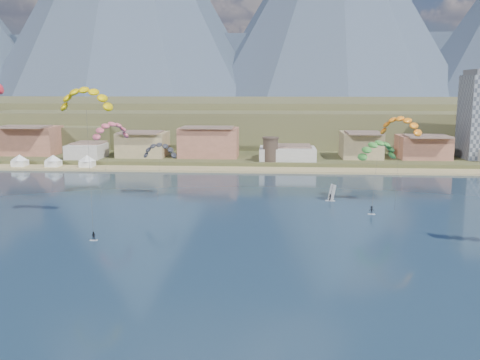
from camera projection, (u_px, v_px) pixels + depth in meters
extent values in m
plane|color=#0D1D31|center=(224.00, 291.00, 73.06)|extent=(2400.00, 2400.00, 0.00)
cube|color=tan|center=(255.00, 170.00, 177.09)|extent=(2200.00, 12.00, 0.90)
cube|color=brown|center=(271.00, 110.00, 622.91)|extent=(2200.00, 900.00, 4.00)
cube|color=brown|center=(337.00, 121.00, 284.66)|extent=(320.00, 150.00, 15.00)
cube|color=brown|center=(202.00, 114.00, 329.13)|extent=(380.00, 170.00, 18.00)
cube|color=#2F3D4F|center=(273.00, 70.00, 946.67)|extent=(2000.00, 200.00, 110.00)
cylinder|color=#47382D|center=(270.00, 150.00, 183.59)|extent=(5.20, 5.20, 8.00)
cylinder|color=#47382D|center=(271.00, 138.00, 182.83)|extent=(5.82, 5.82, 0.60)
cube|color=white|center=(20.00, 163.00, 182.43)|extent=(4.50, 4.50, 2.00)
pyramid|color=white|center=(19.00, 155.00, 181.90)|extent=(6.40, 6.40, 2.00)
cube|color=white|center=(53.00, 163.00, 181.61)|extent=(4.50, 4.50, 2.00)
pyramid|color=white|center=(53.00, 155.00, 181.08)|extent=(6.40, 6.40, 2.00)
cube|color=white|center=(87.00, 164.00, 180.79)|extent=(4.50, 4.50, 2.00)
pyramid|color=white|center=(87.00, 155.00, 180.26)|extent=(6.40, 6.40, 2.00)
cube|color=silver|center=(94.00, 240.00, 97.00)|extent=(1.44, 0.49, 0.09)
imported|color=black|center=(93.00, 236.00, 96.85)|extent=(0.82, 0.65, 1.63)
cylinder|color=#262626|center=(90.00, 169.00, 101.33)|extent=(0.05, 0.05, 26.37)
cube|color=silver|center=(371.00, 214.00, 116.62)|extent=(1.65, 0.80, 0.11)
imported|color=black|center=(372.00, 210.00, 116.45)|extent=(1.30, 0.91, 1.83)
cylinder|color=#262626|center=(375.00, 183.00, 120.83)|extent=(0.05, 0.05, 15.09)
cylinder|color=#262626|center=(108.00, 169.00, 131.61)|extent=(0.04, 0.04, 16.78)
cylinder|color=#262626|center=(157.00, 179.00, 131.87)|extent=(0.04, 0.04, 12.67)
cylinder|color=#262626|center=(402.00, 171.00, 121.56)|extent=(0.04, 0.04, 18.48)
cube|color=silver|center=(330.00, 201.00, 130.27)|extent=(2.42, 1.12, 0.12)
imported|color=black|center=(330.00, 197.00, 130.12)|extent=(0.91, 0.68, 1.67)
cube|color=white|center=(332.00, 192.00, 129.88)|extent=(1.38, 2.65, 4.00)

